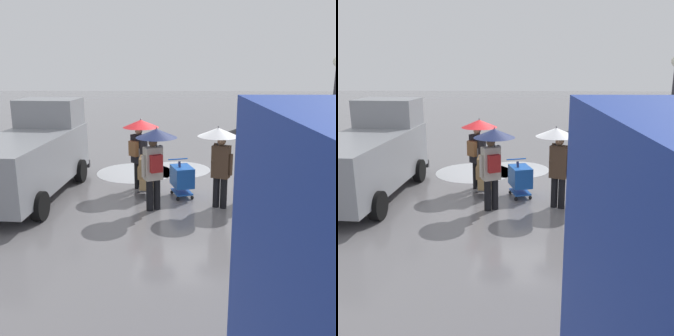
% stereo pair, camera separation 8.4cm
% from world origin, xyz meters
% --- Properties ---
extents(ground_plane, '(90.00, 90.00, 0.00)m').
position_xyz_m(ground_plane, '(0.00, 0.00, 0.00)').
color(ground_plane, slate).
extents(slush_patch_near_cluster, '(2.65, 2.65, 0.01)m').
position_xyz_m(slush_patch_near_cluster, '(1.42, -1.83, 0.00)').
color(slush_patch_near_cluster, '#ADAFB5').
rests_on(slush_patch_near_cluster, ground).
extents(slush_patch_under_van, '(2.34, 2.34, 0.01)m').
position_xyz_m(slush_patch_under_van, '(-0.06, -2.28, 0.00)').
color(slush_patch_under_van, '#ADAFB5').
rests_on(slush_patch_under_van, ground).
extents(cargo_van_parked_right, '(2.42, 5.44, 2.60)m').
position_xyz_m(cargo_van_parked_right, '(4.11, 0.58, 1.18)').
color(cargo_van_parked_right, gray).
rests_on(cargo_van_parked_right, ground).
extents(shopping_cart_vendor, '(0.76, 0.94, 1.04)m').
position_xyz_m(shopping_cart_vendor, '(-0.19, 0.67, 0.57)').
color(shopping_cart_vendor, '#1951B2').
rests_on(shopping_cart_vendor, ground).
extents(hand_dolly_boxes, '(0.54, 0.71, 1.32)m').
position_xyz_m(hand_dolly_boxes, '(0.81, 0.61, 0.67)').
color(hand_dolly_boxes, '#515156').
rests_on(hand_dolly_boxes, ground).
extents(pedestrian_pink_side, '(1.04, 1.04, 2.15)m').
position_xyz_m(pedestrian_pink_side, '(-1.13, 1.48, 1.57)').
color(pedestrian_pink_side, black).
rests_on(pedestrian_pink_side, ground).
extents(pedestrian_black_side, '(1.04, 1.04, 2.15)m').
position_xyz_m(pedestrian_black_side, '(1.05, 0.05, 1.57)').
color(pedestrian_black_side, black).
rests_on(pedestrian_black_side, ground).
extents(pedestrian_white_side, '(1.04, 1.04, 2.15)m').
position_xyz_m(pedestrian_white_side, '(0.50, 1.72, 1.57)').
color(pedestrian_white_side, black).
rests_on(pedestrian_white_side, ground).
extents(pedestrian_far_side, '(1.04, 1.04, 2.15)m').
position_xyz_m(pedestrian_far_side, '(-1.94, 0.97, 1.58)').
color(pedestrian_far_side, black).
rests_on(pedestrian_far_side, ground).
extents(street_lamp, '(0.28, 0.28, 3.86)m').
position_xyz_m(street_lamp, '(-3.72, 1.96, 2.37)').
color(street_lamp, '#2D2D33').
rests_on(street_lamp, ground).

